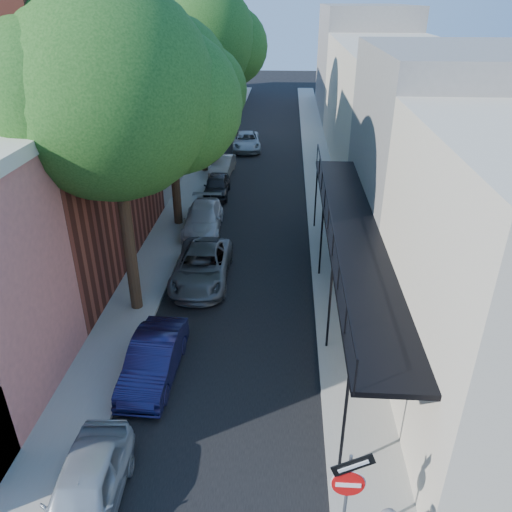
# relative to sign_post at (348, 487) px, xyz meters

# --- Properties ---
(road_surface) EXTENTS (6.00, 64.00, 0.01)m
(road_surface) POSITION_rel_sign_post_xyz_m (-3.16, 29.03, -2.03)
(road_surface) COLOR black
(road_surface) RESTS_ON ground
(sidewalk_left) EXTENTS (2.00, 64.00, 0.12)m
(sidewalk_left) POSITION_rel_sign_post_xyz_m (-7.16, 29.03, -1.98)
(sidewalk_left) COLOR gray
(sidewalk_left) RESTS_ON ground
(sidewalk_right) EXTENTS (2.00, 64.00, 0.12)m
(sidewalk_right) POSITION_rel_sign_post_xyz_m (0.84, 29.03, -1.98)
(sidewalk_right) COLOR gray
(sidewalk_right) RESTS_ON ground
(buildings_left) EXTENTS (10.10, 59.10, 12.00)m
(buildings_left) POSITION_rel_sign_post_xyz_m (-12.46, 27.79, 2.90)
(buildings_left) COLOR #DA7B6F
(buildings_left) RESTS_ON ground
(buildings_right) EXTENTS (9.80, 55.00, 10.00)m
(buildings_right) POSITION_rel_sign_post_xyz_m (5.83, 28.51, 2.39)
(buildings_right) COLOR beige
(buildings_right) RESTS_ON ground
(sign_post) EXTENTS (0.89, 0.17, 2.99)m
(sign_post) POSITION_rel_sign_post_xyz_m (0.00, 0.00, 0.00)
(sign_post) COLOR #595B60
(sign_post) RESTS_ON ground
(oak_near) EXTENTS (7.48, 6.80, 11.42)m
(oak_near) POSITION_rel_sign_post_xyz_m (-6.53, 9.29, 5.84)
(oak_near) COLOR black
(oak_near) RESTS_ON ground
(oak_mid) EXTENTS (6.60, 6.00, 10.20)m
(oak_mid) POSITION_rel_sign_post_xyz_m (-6.58, 17.26, 5.02)
(oak_mid) COLOR black
(oak_mid) RESTS_ON ground
(oak_far) EXTENTS (7.70, 7.00, 11.90)m
(oak_far) POSITION_rel_sign_post_xyz_m (-6.51, 26.30, 6.22)
(oak_far) COLOR black
(oak_far) RESTS_ON ground
(parked_car_a) EXTENTS (1.80, 4.04, 1.35)m
(parked_car_a) POSITION_rel_sign_post_xyz_m (-5.76, 0.55, -1.36)
(parked_car_a) COLOR #8D969D
(parked_car_a) RESTS_ON ground
(parked_car_b) EXTENTS (1.49, 4.01, 1.31)m
(parked_car_b) POSITION_rel_sign_post_xyz_m (-5.35, 5.29, -1.38)
(parked_car_b) COLOR #121239
(parked_car_b) RESTS_ON ground
(parked_car_c) EXTENTS (2.33, 4.92, 1.36)m
(parked_car_c) POSITION_rel_sign_post_xyz_m (-4.78, 11.31, -1.36)
(parked_car_c) COLOR #54585C
(parked_car_c) RESTS_ON ground
(parked_car_d) EXTENTS (2.06, 4.63, 1.32)m
(parked_car_d) POSITION_rel_sign_post_xyz_m (-5.52, 16.33, -1.38)
(parked_car_d) COLOR #B9B9BD
(parked_car_d) RESTS_ON ground
(parked_car_e) EXTENTS (1.59, 3.66, 1.23)m
(parked_car_e) POSITION_rel_sign_post_xyz_m (-5.51, 21.44, -1.42)
(parked_car_e) COLOR black
(parked_car_e) RESTS_ON ground
(parked_car_f) EXTENTS (1.47, 3.73, 1.21)m
(parked_car_f) POSITION_rel_sign_post_xyz_m (-5.66, 25.49, -1.43)
(parked_car_f) COLOR slate
(parked_car_f) RESTS_ON ground
(parked_car_g) EXTENTS (2.61, 4.83, 1.29)m
(parked_car_g) POSITION_rel_sign_post_xyz_m (-4.56, 31.78, -1.39)
(parked_car_g) COLOR #8A949B
(parked_car_g) RESTS_ON ground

